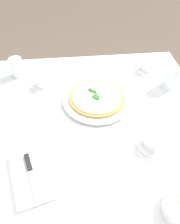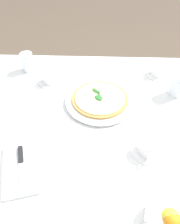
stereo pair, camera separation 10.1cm
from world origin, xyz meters
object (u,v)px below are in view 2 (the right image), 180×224
object	(u,v)px
pizza	(100,98)
coffee_cup_center_back	(148,148)
dinner_knife	(21,166)
pizza_plate	(100,101)
water_glass_near_left	(28,63)
coffee_cup_far_left	(51,78)
napkin_folded	(22,168)
water_glass_left_edge	(177,85)
citrus_bowl	(170,221)
coffee_cup_far_right	(158,71)

from	to	relation	value
pizza	coffee_cup_center_back	xyz separation A→B (m)	(0.28, 0.18, 0.00)
dinner_knife	pizza	bearing A→B (deg)	126.83
pizza_plate	water_glass_near_left	bearing A→B (deg)	-123.05
dinner_knife	coffee_cup_far_left	bearing A→B (deg)	160.91
dinner_knife	pizza_plate	bearing A→B (deg)	126.78
coffee_cup_far_left	napkin_folded	bearing A→B (deg)	-2.33
water_glass_left_edge	dinner_knife	xyz separation A→B (m)	(0.45, -0.65, -0.03)
napkin_folded	dinner_knife	size ratio (longest dim) A/B	1.28
pizza	napkin_folded	size ratio (longest dim) A/B	1.06
coffee_cup_far_left	napkin_folded	distance (m)	0.52
water_glass_left_edge	water_glass_near_left	size ratio (longest dim) A/B	1.10
pizza_plate	water_glass_left_edge	distance (m)	0.38
pizza_plate	water_glass_near_left	world-z (taller)	water_glass_near_left
coffee_cup_far_left	citrus_bowl	size ratio (longest dim) A/B	0.87
coffee_cup_far_right	water_glass_left_edge	bearing A→B (deg)	21.44
pizza	dinner_knife	size ratio (longest dim) A/B	1.36
coffee_cup_far_right	coffee_cup_center_back	world-z (taller)	same
coffee_cup_center_back	dinner_knife	world-z (taller)	coffee_cup_center_back
coffee_cup_center_back	dinner_knife	xyz separation A→B (m)	(0.10, -0.46, -0.00)
water_glass_left_edge	napkin_folded	bearing A→B (deg)	-55.18
water_glass_left_edge	pizza	bearing A→B (deg)	-78.16
water_glass_near_left	water_glass_left_edge	bearing A→B (deg)	76.80
water_glass_near_left	napkin_folded	xyz separation A→B (m)	(0.63, 0.12, -0.03)
pizza	citrus_bowl	distance (m)	0.58
coffee_cup_center_back	pizza_plate	bearing A→B (deg)	-146.56
pizza	water_glass_near_left	distance (m)	0.47
water_glass_left_edge	citrus_bowl	xyz separation A→B (m)	(0.62, -0.16, -0.02)
pizza	coffee_cup_far_left	size ratio (longest dim) A/B	2.01
water_glass_near_left	napkin_folded	bearing A→B (deg)	10.75
water_glass_left_edge	coffee_cup_far_left	bearing A→B (deg)	-96.38
water_glass_near_left	napkin_folded	size ratio (longest dim) A/B	0.41
pizza_plate	pizza	xyz separation A→B (m)	(-0.00, -0.00, 0.01)
pizza	coffee_cup_far_right	size ratio (longest dim) A/B	1.98
water_glass_near_left	dinner_knife	world-z (taller)	water_glass_near_left
coffee_cup_far_right	coffee_cup_far_left	world-z (taller)	coffee_cup_far_right
pizza_plate	napkin_folded	size ratio (longest dim) A/B	1.32
water_glass_left_edge	coffee_cup_center_back	bearing A→B (deg)	-27.56
pizza	water_glass_near_left	bearing A→B (deg)	-123.04
pizza_plate	water_glass_left_edge	bearing A→B (deg)	101.89
citrus_bowl	coffee_cup_far_left	bearing A→B (deg)	-146.07
citrus_bowl	coffee_cup_center_back	bearing A→B (deg)	-174.38
dinner_knife	citrus_bowl	distance (m)	0.52
pizza_plate	coffee_cup_far_right	world-z (taller)	coffee_cup_far_right
coffee_cup_far_left	citrus_bowl	distance (m)	0.84
coffee_cup_center_back	coffee_cup_far_right	bearing A→B (deg)	166.20
coffee_cup_center_back	napkin_folded	bearing A→B (deg)	-78.58
coffee_cup_center_back	citrus_bowl	distance (m)	0.27
coffee_cup_center_back	pizza	bearing A→B (deg)	-146.55
citrus_bowl	water_glass_near_left	bearing A→B (deg)	-142.90
coffee_cup_far_left	napkin_folded	size ratio (longest dim) A/B	0.53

